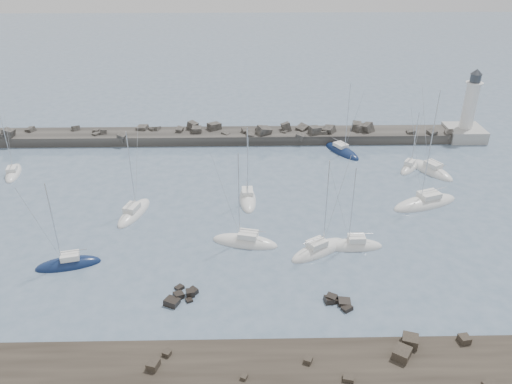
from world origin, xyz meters
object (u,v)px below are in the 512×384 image
sailboat_8 (353,246)px  sailboat_11 (409,168)px  lighthouse (466,124)px  sailboat_10 (425,203)px  sailboat_5 (248,199)px  sailboat_9 (430,170)px  sailboat_3 (134,213)px  sailboat_1 (13,173)px  sailboat_4 (245,242)px  sailboat_6 (319,251)px  sailboat_7 (342,152)px  sailboat_2 (68,265)px

sailboat_8 → sailboat_11: size_ratio=1.14×
lighthouse → sailboat_10: bearing=-121.5°
sailboat_5 → sailboat_9: sailboat_9 is taller
sailboat_3 → sailboat_9: bearing=15.6°
sailboat_8 → sailboat_9: (17.69, 22.60, -0.00)m
sailboat_1 → sailboat_10: sailboat_10 is taller
sailboat_4 → sailboat_6: sailboat_4 is taller
sailboat_1 → sailboat_9: (71.41, -0.35, 0.02)m
sailboat_9 → sailboat_11: bearing=159.4°
sailboat_5 → sailboat_10: (26.94, -1.85, 0.01)m
sailboat_9 → sailboat_1: bearing=179.7°
sailboat_11 → sailboat_3: bearing=-162.0°
sailboat_10 → sailboat_11: sailboat_10 is taller
sailboat_6 → sailboat_5: bearing=123.4°
sailboat_5 → sailboat_7: size_ratio=0.94×
sailboat_5 → sailboat_11: sailboat_5 is taller
sailboat_3 → sailboat_4: 18.16m
sailboat_6 → sailboat_8: bearing=11.3°
sailboat_9 → sailboat_11: sailboat_9 is taller
sailboat_4 → sailboat_7: sailboat_4 is taller
sailboat_9 → sailboat_8: bearing=-128.0°
sailboat_10 → sailboat_5: bearing=176.1°
lighthouse → sailboat_3: size_ratio=1.06×
sailboat_5 → sailboat_2: bearing=-144.0°
sailboat_11 → lighthouse: bearing=42.7°
sailboat_5 → sailboat_10: sailboat_10 is taller
lighthouse → sailboat_7: size_ratio=1.04×
lighthouse → sailboat_8: (-29.20, -37.37, -2.94)m
sailboat_4 → sailboat_8: size_ratio=1.13×
sailboat_2 → sailboat_11: size_ratio=1.14×
sailboat_5 → sailboat_9: size_ratio=0.86×
lighthouse → sailboat_2: (-65.46, -40.68, -2.94)m
sailboat_4 → sailboat_11: sailboat_4 is taller
sailboat_11 → sailboat_1: bearing=-179.3°
sailboat_11 → sailboat_7: bearing=145.7°
sailboat_6 → sailboat_7: size_ratio=0.99×
sailboat_2 → lighthouse: bearing=31.9°
sailboat_7 → sailboat_9: size_ratio=0.92×
sailboat_1 → sailboat_5: sailboat_5 is taller
sailboat_9 → sailboat_4: bearing=-146.1°
sailboat_10 → sailboat_11: size_ratio=1.56×
lighthouse → sailboat_4: bearing=-140.2°
sailboat_7 → sailboat_11: bearing=-34.3°
lighthouse → sailboat_9: sailboat_9 is taller
sailboat_2 → sailboat_10: 51.45m
sailboat_6 → sailboat_11: bearing=52.3°
sailboat_2 → sailboat_3: bearing=65.4°
sailboat_4 → sailboat_6: size_ratio=1.02×
sailboat_5 → sailboat_6: size_ratio=0.94×
sailboat_2 → sailboat_3: 13.71m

